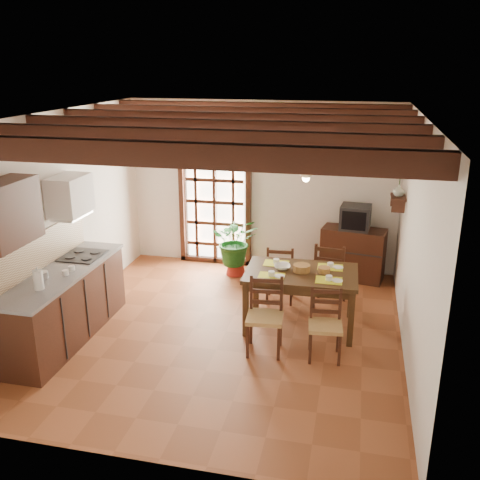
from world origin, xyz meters
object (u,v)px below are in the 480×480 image
(potted_plant, at_px, (236,242))
(chair_near_left, at_px, (265,330))
(dining_table, at_px, (301,279))
(chair_near_right, at_px, (325,337))
(kitchen_counter, at_px, (64,304))
(chair_far_left, at_px, (280,283))
(chair_far_right, at_px, (330,286))
(sideboard, at_px, (353,254))
(crt_tv, at_px, (355,218))
(pendant_lamp, at_px, (306,172))

(potted_plant, bearing_deg, chair_near_left, -68.81)
(dining_table, xyz_separation_m, chair_near_left, (-0.34, -0.75, -0.39))
(chair_near_left, height_order, chair_near_right, chair_near_left)
(dining_table, height_order, chair_near_left, chair_near_left)
(kitchen_counter, xyz_separation_m, chair_far_left, (2.50, 1.70, -0.20))
(potted_plant, bearing_deg, kitchen_counter, -122.52)
(chair_near_left, xyz_separation_m, potted_plant, (-0.91, 2.34, 0.28))
(chair_far_right, height_order, potted_plant, potted_plant)
(sideboard, bearing_deg, crt_tv, -79.97)
(chair_far_right, distance_m, sideboard, 1.15)
(sideboard, bearing_deg, chair_near_left, -100.60)
(chair_far_right, bearing_deg, chair_near_right, 98.00)
(crt_tv, bearing_deg, pendant_lamp, -104.47)
(crt_tv, height_order, potted_plant, potted_plant)
(chair_near_left, relative_size, chair_near_right, 1.09)
(chair_near_right, bearing_deg, chair_near_left, 175.36)
(sideboard, xyz_separation_m, pendant_lamp, (-0.64, -1.76, 1.66))
(dining_table, height_order, chair_far_right, chair_far_right)
(sideboard, relative_size, potted_plant, 0.46)
(chair_far_left, xyz_separation_m, chair_far_right, (0.72, 0.02, 0.03))
(dining_table, bearing_deg, kitchen_counter, -162.84)
(chair_far_right, relative_size, potted_plant, 0.45)
(potted_plant, relative_size, pendant_lamp, 2.54)
(chair_far_right, xyz_separation_m, crt_tv, (0.29, 1.10, 0.73))
(dining_table, bearing_deg, sideboard, 69.69)
(chair_far_right, xyz_separation_m, pendant_lamp, (-0.34, -0.65, 1.77))
(chair_near_left, height_order, crt_tv, crt_tv)
(sideboard, height_order, potted_plant, potted_plant)
(chair_near_right, bearing_deg, pendant_lamp, 108.52)
(chair_near_left, distance_m, potted_plant, 2.53)
(dining_table, xyz_separation_m, pendant_lamp, (0.00, 0.10, 1.39))
(dining_table, distance_m, sideboard, 1.98)
(chair_far_right, height_order, pendant_lamp, pendant_lamp)
(chair_near_left, relative_size, pendant_lamp, 1.10)
(pendant_lamp, bearing_deg, sideboard, 70.09)
(pendant_lamp, bearing_deg, chair_far_left, 120.95)
(kitchen_counter, bearing_deg, crt_tv, 38.69)
(crt_tv, bearing_deg, chair_near_right, -90.19)
(kitchen_counter, distance_m, crt_tv, 4.54)
(dining_table, bearing_deg, potted_plant, 126.82)
(crt_tv, xyz_separation_m, potted_plant, (-1.89, -0.26, -0.47))
(sideboard, distance_m, crt_tv, 0.61)
(dining_table, height_order, crt_tv, crt_tv)
(chair_far_left, bearing_deg, dining_table, 113.45)
(kitchen_counter, height_order, chair_far_left, kitchen_counter)
(chair_far_right, distance_m, crt_tv, 1.36)
(kitchen_counter, xyz_separation_m, dining_table, (2.88, 0.97, 0.21))
(chair_far_left, distance_m, sideboard, 1.52)
(kitchen_counter, height_order, chair_far_right, kitchen_counter)
(chair_near_left, height_order, chair_far_right, chair_far_right)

